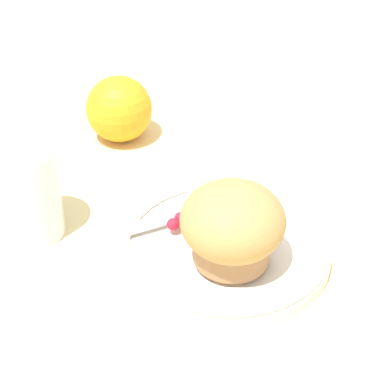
% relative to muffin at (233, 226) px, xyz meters
% --- Properties ---
extents(ground_plane, '(3.00, 3.00, 0.00)m').
position_rel_muffin_xyz_m(ground_plane, '(0.04, 0.04, -0.06)').
color(ground_plane, beige).
extents(plate, '(0.21, 0.21, 0.02)m').
position_rel_muffin_xyz_m(plate, '(0.02, 0.02, -0.05)').
color(plate, silver).
rests_on(plate, ground_plane).
extents(muffin, '(0.10, 0.10, 0.08)m').
position_rel_muffin_xyz_m(muffin, '(0.00, 0.00, 0.00)').
color(muffin, '#9E7047').
rests_on(muffin, plate).
extents(cream_ramekin, '(0.06, 0.06, 0.02)m').
position_rel_muffin_xyz_m(cream_ramekin, '(0.07, 0.05, -0.03)').
color(cream_ramekin, silver).
rests_on(cream_ramekin, plate).
extents(berry_pair, '(0.03, 0.01, 0.01)m').
position_rel_muffin_xyz_m(berry_pair, '(0.01, 0.07, -0.03)').
color(berry_pair, '#B7192D').
rests_on(berry_pair, plate).
extents(butter_knife, '(0.15, 0.09, 0.00)m').
position_rel_muffin_xyz_m(butter_knife, '(0.04, 0.07, -0.04)').
color(butter_knife, silver).
rests_on(butter_knife, plate).
extents(orange_fruit, '(0.09, 0.09, 0.09)m').
position_rel_muffin_xyz_m(orange_fruit, '(0.14, 0.26, -0.02)').
color(orange_fruit, orange).
rests_on(orange_fruit, ground_plane).
extents(juice_glass, '(0.07, 0.07, 0.10)m').
position_rel_muffin_xyz_m(juice_glass, '(-0.07, 0.21, -0.01)').
color(juice_glass, silver).
rests_on(juice_glass, ground_plane).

